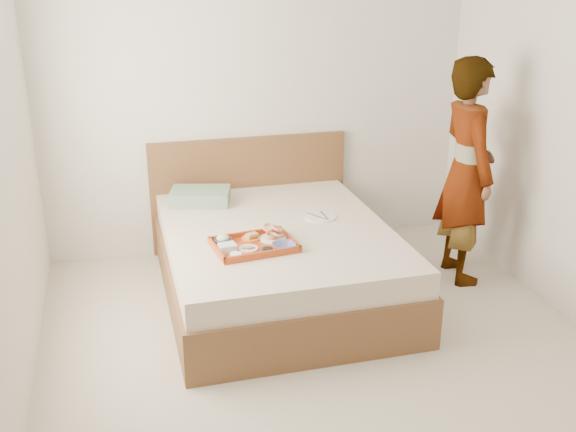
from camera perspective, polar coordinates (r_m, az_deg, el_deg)
The scene contains 16 objects.
ground at distance 4.15m, azimuth 3.97°, elevation -12.68°, with size 3.50×4.00×0.01m, color beige.
wall_back at distance 5.48m, azimuth -2.54°, elevation 10.40°, with size 3.50×0.01×2.60m, color silver.
bed at distance 4.84m, azimuth -0.88°, elevation -3.91°, with size 1.65×2.00×0.53m, color brown.
headboard at distance 5.64m, azimuth -3.32°, elevation 2.02°, with size 1.65×0.06×0.95m, color brown.
pillow at distance 5.25m, azimuth -7.52°, elevation 1.67°, with size 0.45×0.31×0.11m, color gray.
tray at distance 4.40m, azimuth -2.93°, elevation -2.45°, with size 0.52×0.38×0.05m, color #AD3C0F.
prawn_plate at distance 4.50m, azimuth -1.27°, elevation -1.93°, with size 0.18×0.18×0.01m, color white.
navy_bowl_big at distance 4.34m, azimuth -0.33°, elevation -2.60°, with size 0.15×0.15×0.04m, color #1F224F.
sauce_dish at distance 4.29m, azimuth -1.78°, elevation -2.98°, with size 0.08×0.08×0.03m, color black.
meat_plate at distance 4.35m, azimuth -3.41°, elevation -2.79°, with size 0.13×0.13×0.01m, color white.
bread_plate at distance 4.51m, azimuth -3.19°, elevation -1.91°, with size 0.13×0.13×0.01m, color orange.
salad_bowl at distance 4.45m, azimuth -5.58°, elevation -2.11°, with size 0.12×0.12×0.04m, color #1F224F.
plastic_tub at distance 4.33m, azimuth -5.19°, elevation -2.70°, with size 0.11×0.09×0.05m, color silver.
cheese_round at distance 4.24m, azimuth -4.49°, elevation -3.37°, with size 0.08×0.08×0.03m, color white.
dinner_plate at distance 4.92m, azimuth 2.77°, elevation -0.09°, with size 0.23×0.23×0.01m, color white.
person at distance 5.12m, azimuth 15.00°, elevation 3.68°, with size 0.61×0.40×1.69m, color silver.
Camera 1 is at (-1.17, -3.26, 2.29)m, focal length 41.64 mm.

